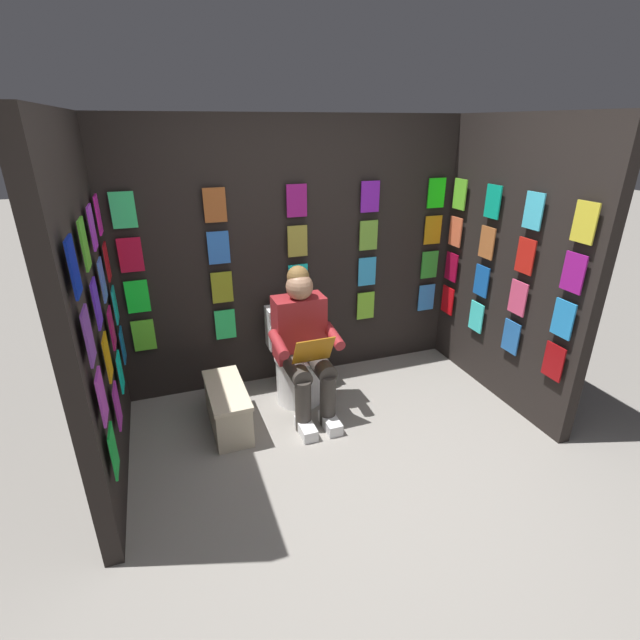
{
  "coord_description": "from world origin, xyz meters",
  "views": [
    {
      "loc": [
        1.09,
        2.02,
        2.18
      ],
      "look_at": [
        0.05,
        -0.91,
        0.85
      ],
      "focal_mm": 25.92,
      "sensor_mm": 36.0,
      "label": 1
    }
  ],
  "objects": [
    {
      "name": "ground_plane",
      "position": [
        0.0,
        0.0,
        0.0
      ],
      "size": [
        30.0,
        30.0,
        0.0
      ],
      "primitive_type": "plane",
      "color": "gray"
    },
    {
      "name": "toilet",
      "position": [
        0.13,
        -1.29,
        0.33
      ],
      "size": [
        0.41,
        0.56,
        0.77
      ],
      "rotation": [
        0.0,
        0.0,
        0.01
      ],
      "color": "white",
      "rests_on": "ground"
    },
    {
      "name": "display_wall_left",
      "position": [
        -1.54,
        -0.83,
        1.13
      ],
      "size": [
        0.14,
        1.66,
        2.26
      ],
      "color": "black",
      "rests_on": "ground"
    },
    {
      "name": "person_reading",
      "position": [
        0.13,
        -1.07,
        0.6
      ],
      "size": [
        0.53,
        0.69,
        1.19
      ],
      "rotation": [
        0.0,
        0.0,
        0.01
      ],
      "color": "maroon",
      "rests_on": "ground"
    },
    {
      "name": "display_wall_back",
      "position": [
        -0.0,
        -1.7,
        1.13
      ],
      "size": [
        3.09,
        0.14,
        2.26
      ],
      "color": "black",
      "rests_on": "ground"
    },
    {
      "name": "comic_longbox_near",
      "position": [
        0.76,
        -1.03,
        0.17
      ],
      "size": [
        0.29,
        0.67,
        0.35
      ],
      "rotation": [
        0.0,
        0.0,
        0.02
      ],
      "color": "beige",
      "rests_on": "ground"
    },
    {
      "name": "display_wall_right",
      "position": [
        1.54,
        -0.83,
        1.13
      ],
      "size": [
        0.14,
        1.66,
        2.26
      ],
      "color": "black",
      "rests_on": "ground"
    }
  ]
}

